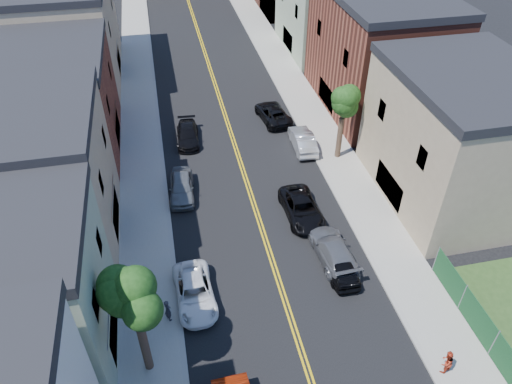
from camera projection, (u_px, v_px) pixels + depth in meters
sidewalk_left at (138, 117)px, 44.56m from camera, size 3.20×100.00×0.15m
sidewalk_right at (303, 99)px, 47.12m from camera, size 3.20×100.00×0.15m
curb_left at (158, 115)px, 44.84m from camera, size 0.30×100.00×0.15m
curb_right at (285, 101)px, 46.84m from camera, size 0.30×100.00×0.15m
bldg_left_palegrn at (5, 305)px, 22.69m from camera, size 9.00×8.00×8.50m
bldg_left_tan_near at (31, 185)px, 29.38m from camera, size 9.00×10.00×9.00m
bldg_left_brick at (54, 106)px, 38.06m from camera, size 9.00×12.00×8.00m
bldg_left_tan_far at (67, 33)px, 48.24m from camera, size 9.00×16.00×9.50m
bldg_right_tan at (457, 142)px, 33.16m from camera, size 9.00×12.00×9.00m
bldg_right_brick at (377, 54)px, 43.49m from camera, size 9.00×14.00×10.00m
bldg_right_palegrn at (327, 11)px, 54.61m from camera, size 9.00×12.00×8.50m
fence_right at (511, 370)px, 23.53m from camera, size 0.04×15.00×1.90m
tree_left_mid at (129, 283)px, 20.70m from camera, size 5.20×5.20×9.29m
tree_right_far at (345, 94)px, 35.95m from camera, size 4.40×4.40×8.03m
white_pickup at (195, 292)px, 27.81m from camera, size 2.37×4.83×1.32m
grey_car_left at (182, 187)px, 35.31m from camera, size 2.14×4.56×1.51m
black_car_left at (188, 135)px, 41.05m from camera, size 2.11×4.58×1.30m
grey_car_right at (334, 251)px, 30.29m from camera, size 2.24×5.09×1.46m
black_car_right at (339, 264)px, 29.47m from camera, size 1.72×4.12×1.40m
silver_car_right at (303, 140)px, 40.18m from camera, size 1.78×4.63×1.51m
dark_car_right_far at (273, 113)px, 43.81m from camera, size 2.90×5.20×1.37m
black_suv_lane at (302, 208)px, 33.51m from camera, size 2.42×5.05×1.39m
pedestrian_left at (168, 310)px, 26.53m from camera, size 0.56×0.65×1.52m
pedestrian_right at (446, 362)px, 24.06m from camera, size 0.91×0.81×1.53m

